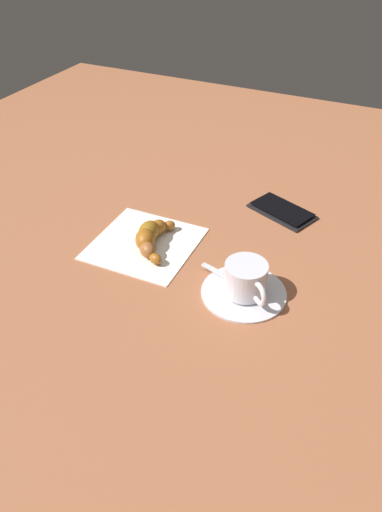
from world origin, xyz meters
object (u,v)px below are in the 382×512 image
sugar_packet (246,276)px  napkin (145,243)px  espresso_cup (246,279)px  teaspoon (241,284)px  cell_phone (282,211)px  croissant (150,237)px  saucer (244,292)px

sugar_packet → napkin: size_ratio=0.31×
sugar_packet → espresso_cup: bearing=103.1°
espresso_cup → teaspoon: (0.01, -0.01, -0.02)m
sugar_packet → cell_phone: (0.01, -0.23, -0.01)m
napkin → cell_phone: cell_phone is taller
espresso_cup → croissant: 0.21m
saucer → espresso_cup: size_ratio=1.68×
teaspoon → napkin: (0.21, -0.04, -0.01)m
teaspoon → napkin: 0.21m
sugar_packet → croissant: 0.20m
croissant → napkin: bearing=-3.5°
espresso_cup → croissant: espresso_cup is taller
espresso_cup → sugar_packet: size_ratio=1.43×
saucer → cell_phone: bearing=-86.9°
sugar_packet → cell_phone: size_ratio=0.39×
sugar_packet → croissant: (0.20, -0.02, 0.01)m
teaspoon → sugar_packet: bearing=-92.5°
saucer → teaspoon: bearing=-45.3°
teaspoon → croissant: bearing=-11.8°
croissant → saucer: bearing=166.3°
sugar_packet → cell_phone: bearing=-92.4°
napkin → teaspoon: bearing=168.7°
napkin → croissant: 0.02m
teaspoon → saucer: bearing=134.7°
espresso_cup → napkin: espresso_cup is taller
cell_phone → napkin: bearing=46.6°
saucer → napkin: saucer is taller
espresso_cup → teaspoon: espresso_cup is taller
teaspoon → cell_phone: bearing=-88.8°
saucer → croissant: bearing=-13.7°
saucer → espresso_cup: (-0.00, 0.00, 0.03)m
teaspoon → cell_phone: (0.01, -0.26, -0.01)m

